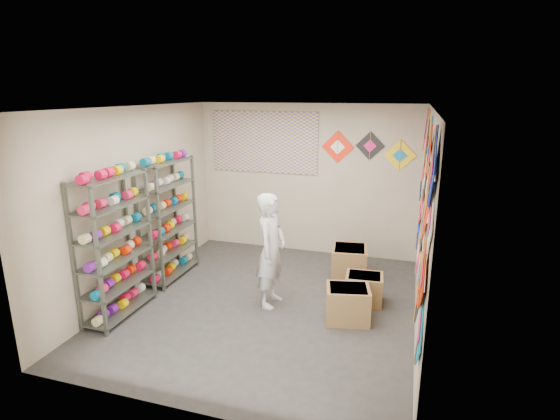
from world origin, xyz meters
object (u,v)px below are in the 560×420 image
(shelf_rack_front, at_px, (115,247))
(shopkeeper, at_px, (271,250))
(carton_b, at_px, (364,289))
(shelf_rack_back, at_px, (168,220))
(carton_a, at_px, (348,304))
(carton_c, at_px, (349,263))

(shelf_rack_front, bearing_deg, shopkeeper, 25.48)
(shopkeeper, relative_size, carton_b, 3.13)
(shelf_rack_front, relative_size, shelf_rack_back, 1.00)
(carton_a, bearing_deg, shelf_rack_front, -178.35)
(carton_a, bearing_deg, carton_b, 62.96)
(carton_a, height_order, carton_b, carton_a)
(carton_b, bearing_deg, shelf_rack_back, 175.20)
(shopkeeper, height_order, carton_a, shopkeeper)
(shelf_rack_front, distance_m, shopkeeper, 2.04)
(carton_a, bearing_deg, shopkeeper, 160.03)
(shelf_rack_back, distance_m, carton_c, 2.94)
(shelf_rack_front, xyz_separation_m, shopkeeper, (1.84, 0.88, -0.15))
(shelf_rack_front, height_order, carton_a, shelf_rack_front)
(shopkeeper, bearing_deg, carton_a, -94.15)
(carton_c, bearing_deg, shelf_rack_back, -171.50)
(shelf_rack_front, height_order, shelf_rack_back, same)
(shelf_rack_front, distance_m, carton_b, 3.41)
(shelf_rack_back, height_order, carton_c, shelf_rack_back)
(carton_b, height_order, carton_c, carton_c)
(shelf_rack_back, bearing_deg, carton_a, -11.01)
(shopkeeper, relative_size, carton_c, 2.70)
(carton_a, distance_m, carton_b, 0.57)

